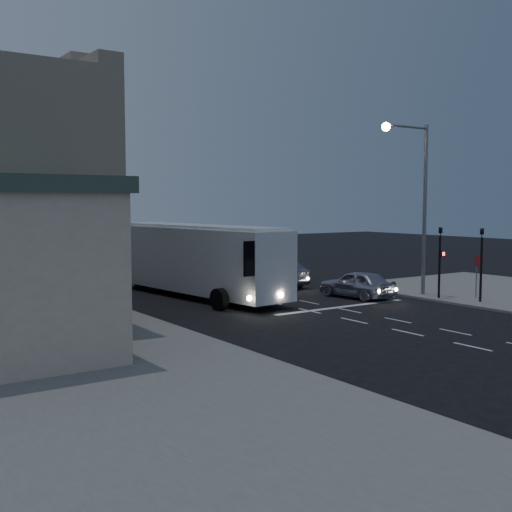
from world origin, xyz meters
TOP-DOWN VIEW (x-y plane):
  - ground at (0.00, 0.00)m, footprint 120.00×120.00m
  - road_markings at (1.29, 3.31)m, footprint 8.00×30.55m
  - tour_bus at (-2.10, 8.87)m, footprint 3.94×12.77m
  - car_suv at (4.68, 3.80)m, footprint 2.20×4.48m
  - car_sedan_a at (3.94, 10.14)m, footprint 1.83×4.77m
  - car_sedan_b at (4.23, 15.44)m, footprint 3.36×5.88m
  - car_sedan_c at (4.68, 20.06)m, footprint 2.82×5.08m
  - traffic_signal_main at (7.60, 0.78)m, footprint 0.25×0.35m
  - traffic_signal_side at (8.30, -1.20)m, footprint 0.18×0.15m
  - regulatory_sign at (9.30, -0.24)m, footprint 0.45×0.12m
  - streetlight at (7.34, 2.20)m, footprint 3.32×0.44m
  - street_tree at (-8.21, 15.02)m, footprint 4.00×4.00m

SIDE VIEW (x-z plane):
  - ground at x=0.00m, z-range 0.00..0.00m
  - road_markings at x=1.29m, z-range 0.00..0.01m
  - car_sedan_c at x=4.68m, z-range 0.00..1.34m
  - car_suv at x=4.68m, z-range 0.00..1.47m
  - car_sedan_a at x=3.94m, z-range 0.00..1.55m
  - car_sedan_b at x=4.23m, z-range 0.00..1.60m
  - regulatory_sign at x=9.30m, z-range 0.50..2.70m
  - tour_bus at x=-2.10m, z-range 0.16..4.01m
  - traffic_signal_main at x=7.60m, z-range 0.37..4.47m
  - traffic_signal_side at x=8.30m, z-range 0.37..4.47m
  - street_tree at x=-8.21m, z-range 1.40..7.60m
  - streetlight at x=7.34m, z-range 1.23..10.23m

